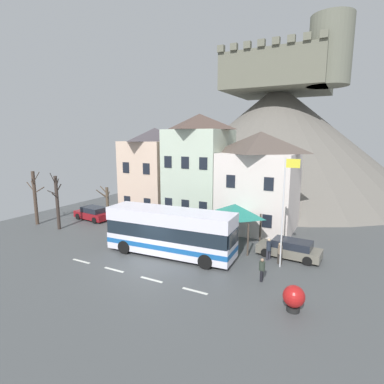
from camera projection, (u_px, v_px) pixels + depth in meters
ground_plane at (145, 267)px, 20.53m from camera, size 40.00×60.00×0.07m
townhouse_00 at (156, 172)px, 33.97m from camera, size 5.15×6.97×9.59m
townhouse_01 at (199, 169)px, 30.76m from camera, size 5.58×5.88×10.85m
townhouse_02 at (259, 181)px, 28.23m from camera, size 6.57×6.17×9.10m
hilltop_castle at (277, 136)px, 47.66m from camera, size 40.48×40.48×23.81m
transit_bus at (170, 232)px, 22.29m from camera, size 9.77×3.14×3.43m
bus_shelter at (235, 210)px, 24.15m from camera, size 3.60×3.60×3.40m
parked_car_00 at (144, 222)px, 28.93m from camera, size 4.29×2.40×1.33m
parked_car_01 at (93, 213)px, 32.08m from camera, size 4.27×2.28×1.39m
parked_car_02 at (290, 249)px, 22.00m from camera, size 4.52×2.06×1.32m
pedestrian_00 at (262, 269)px, 18.38m from camera, size 0.36×0.39×1.44m
pedestrian_01 at (280, 253)px, 20.81m from camera, size 0.34×0.30×1.54m
pedestrian_02 at (269, 248)px, 21.54m from camera, size 0.33×0.33×1.59m
public_bench at (261, 233)px, 26.11m from camera, size 1.47×0.48×0.87m
flagpole at (284, 206)px, 19.72m from camera, size 0.95×0.10×7.33m
harbour_buoy at (294, 297)px, 15.18m from camera, size 1.09×1.09×1.34m
bare_tree_00 at (108, 209)px, 27.34m from camera, size 1.60×0.98×4.31m
bare_tree_01 at (57, 202)px, 28.44m from camera, size 0.98×1.57×5.46m
bare_tree_02 at (35, 197)px, 30.05m from camera, size 2.37×1.46×5.34m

